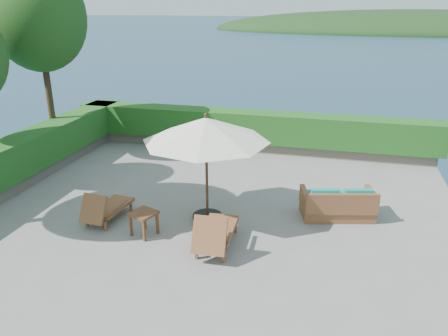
% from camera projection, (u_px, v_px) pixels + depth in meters
% --- Properties ---
extents(ground, '(12.00, 12.00, 0.00)m').
position_uv_depth(ground, '(203.00, 223.00, 10.17)').
color(ground, gray).
rests_on(ground, ground).
extents(foundation, '(12.00, 12.00, 3.00)m').
position_uv_depth(foundation, '(204.00, 279.00, 10.72)').
color(foundation, '#5A5448').
rests_on(foundation, ocean).
extents(ocean, '(600.00, 600.00, 0.00)m').
position_uv_depth(ocean, '(205.00, 326.00, 11.23)').
color(ocean, '#162E47').
rests_on(ocean, ground).
extents(offshore_island, '(126.00, 57.60, 12.60)m').
position_uv_depth(offshore_island, '(416.00, 31.00, 132.32)').
color(offshore_island, black).
rests_on(offshore_island, ocean).
extents(planter_wall_far, '(12.00, 0.60, 0.36)m').
position_uv_depth(planter_wall_far, '(250.00, 145.00, 15.18)').
color(planter_wall_far, '#736C5C').
rests_on(planter_wall_far, ground).
extents(hedge_far, '(12.40, 0.90, 1.00)m').
position_uv_depth(hedge_far, '(250.00, 126.00, 14.94)').
color(hedge_far, '#214E16').
rests_on(hedge_far, planter_wall_far).
extents(tree_far, '(2.80, 2.80, 6.03)m').
position_uv_depth(tree_far, '(38.00, 17.00, 12.91)').
color(tree_far, '#3D2A17').
rests_on(tree_far, ground).
extents(patio_umbrella, '(3.29, 3.29, 2.57)m').
position_uv_depth(patio_umbrella, '(206.00, 131.00, 9.59)').
color(patio_umbrella, black).
rests_on(patio_umbrella, ground).
extents(lounge_left, '(0.73, 1.49, 0.83)m').
position_uv_depth(lounge_left, '(106.00, 208.00, 10.12)').
color(lounge_left, brown).
rests_on(lounge_left, ground).
extents(lounge_right, '(0.78, 1.66, 0.94)m').
position_uv_depth(lounge_right, '(215.00, 232.00, 8.96)').
color(lounge_right, brown).
rests_on(lounge_right, ground).
extents(side_table, '(0.67, 0.67, 0.55)m').
position_uv_depth(side_table, '(144.00, 216.00, 9.49)').
color(side_table, brown).
rests_on(side_table, ground).
extents(wicker_loveseat, '(1.84, 1.25, 0.83)m').
position_uv_depth(wicker_loveseat, '(338.00, 205.00, 10.31)').
color(wicker_loveseat, brown).
rests_on(wicker_loveseat, ground).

